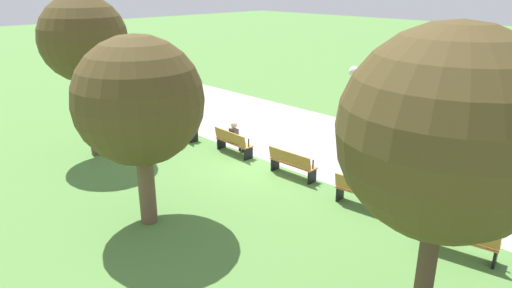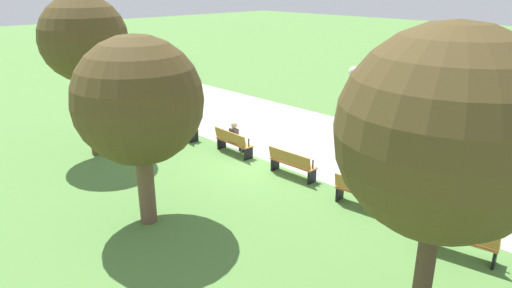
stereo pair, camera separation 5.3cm
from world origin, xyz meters
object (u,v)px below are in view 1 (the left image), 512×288
bench_0 (136,114)px  lamp_post (352,102)px  bench_3 (292,163)px  tree_2 (446,134)px  tree_0 (84,40)px  bench_1 (182,126)px  bench_5 (460,237)px  bench_4 (364,193)px  kiosk (504,93)px  person_seated (236,137)px  tree_1 (139,102)px  bench_2 (233,142)px

bench_0 → lamp_post: 10.11m
bench_3 → tree_2: tree_2 is taller
bench_0 → tree_0: size_ratio=0.31×
bench_1 → tree_2: (11.69, -3.32, 3.25)m
bench_5 → lamp_post: lamp_post is taller
bench_3 → bench_4: 2.80m
bench_0 → lamp_post: (9.76, 1.64, 2.07)m
bench_0 → tree_2: 15.10m
kiosk → bench_5: bearing=-88.5°
tree_2 → lamp_post: size_ratio=1.51×
person_seated → kiosk: kiosk is taller
bench_1 → tree_0: 4.87m
bench_3 → bench_5: same height
bench_0 → person_seated: (5.57, 0.77, 0.17)m
bench_4 → tree_0: size_ratio=0.30×
bench_3 → kiosk: kiosk is taller
bench_1 → bench_4: (8.39, 0.00, 0.00)m
bench_0 → kiosk: size_ratio=0.44×
bench_5 → tree_2: bearing=-90.5°
bench_4 → tree_2: tree_2 is taller
bench_5 → bench_4: bearing=160.6°
tree_1 → person_seated: bearing=113.2°
bench_5 → bench_3: bearing=162.8°
bench_2 → kiosk: bearing=61.4°
bench_3 → person_seated: bearing=175.0°
bench_5 → kiosk: kiosk is taller
bench_1 → kiosk: (8.47, 9.74, 1.15)m
bench_3 → bench_4: (2.79, -0.21, 0.00)m
bench_3 → tree_1: bearing=-100.4°
lamp_post → kiosk: lamp_post is taller
tree_1 → tree_2: 6.92m
bench_0 → bench_2: (5.56, 0.63, 0.00)m
bench_4 → bench_3: bearing=169.2°
bench_5 → tree_2: (0.53, -2.90, 3.25)m
bench_1 → bench_2: 2.80m
bench_0 → kiosk: bearing=52.9°
bench_0 → tree_0: tree_0 is taller
kiosk → bench_1: bearing=-144.4°
tree_1 → tree_2: (6.78, 1.25, 0.53)m
bench_5 → kiosk: (-2.69, 10.16, 1.15)m
tree_1 → kiosk: 14.83m
tree_0 → bench_5: bearing=13.5°
lamp_post → tree_2: bearing=-44.0°
bench_5 → person_seated: 8.40m
tree_0 → kiosk: tree_0 is taller
bench_0 → bench_5: size_ratio=1.00×
bench_5 → tree_1: bearing=-157.3°
bench_3 → tree_0: 7.99m
bench_3 → tree_1: tree_1 is taller
tree_0 → tree_1: size_ratio=1.16×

